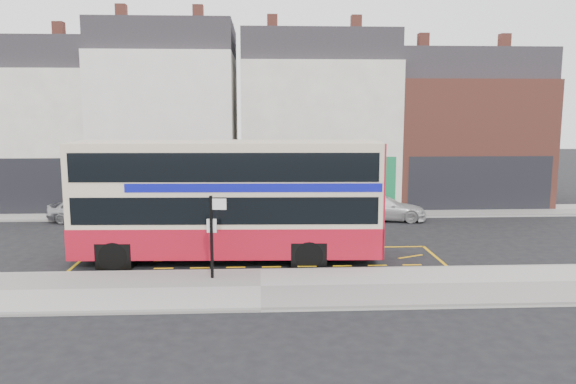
{
  "coord_description": "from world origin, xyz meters",
  "views": [
    {
      "loc": [
        -0.01,
        -19.92,
        5.88
      ],
      "look_at": [
        1.11,
        2.0,
        2.6
      ],
      "focal_mm": 35.0,
      "sensor_mm": 36.0,
      "label": 1
    }
  ],
  "objects": [
    {
      "name": "pavement",
      "position": [
        0.0,
        -2.3,
        0.07
      ],
      "size": [
        40.0,
        4.0,
        0.15
      ],
      "primitive_type": "cube",
      "color": "#9F9C97",
      "rests_on": "ground"
    },
    {
      "name": "terrace_green_shop",
      "position": [
        3.5,
        14.99,
        5.07
      ],
      "size": [
        9.0,
        8.01,
        11.3
      ],
      "color": "white",
      "rests_on": "ground"
    },
    {
      "name": "terrace_left",
      "position": [
        -5.5,
        14.99,
        5.32
      ],
      "size": [
        8.0,
        8.01,
        11.8
      ],
      "color": "white",
      "rests_on": "ground"
    },
    {
      "name": "ground",
      "position": [
        0.0,
        0.0,
        0.0
      ],
      "size": [
        120.0,
        120.0,
        0.0
      ],
      "primitive_type": "plane",
      "color": "black",
      "rests_on": "ground"
    },
    {
      "name": "far_pavement",
      "position": [
        0.0,
        11.0,
        0.07
      ],
      "size": [
        50.0,
        3.0,
        0.15
      ],
      "primitive_type": "cube",
      "color": "#9F9C97",
      "rests_on": "ground"
    },
    {
      "name": "kerb",
      "position": [
        0.0,
        -0.38,
        0.07
      ],
      "size": [
        40.0,
        0.15,
        0.15
      ],
      "primitive_type": "cube",
      "color": "gray",
      "rests_on": "ground"
    },
    {
      "name": "terrace_right",
      "position": [
        12.5,
        14.99,
        4.57
      ],
      "size": [
        9.0,
        8.01,
        10.3
      ],
      "color": "brown",
      "rests_on": "ground"
    },
    {
      "name": "road_markings",
      "position": [
        0.0,
        1.6,
        0.01
      ],
      "size": [
        14.0,
        3.4,
        0.01
      ],
      "primitive_type": null,
      "color": "#E4A50C",
      "rests_on": "ground"
    },
    {
      "name": "car_grey",
      "position": [
        -3.0,
        8.48,
        0.75
      ],
      "size": [
        4.65,
        1.87,
        1.5
      ],
      "primitive_type": "imported",
      "rotation": [
        0.0,
        0.0,
        1.63
      ],
      "color": "#3B3D42",
      "rests_on": "ground"
    },
    {
      "name": "car_white",
      "position": [
        6.52,
        9.08,
        0.65
      ],
      "size": [
        4.74,
        2.58,
        1.3
      ],
      "primitive_type": "imported",
      "rotation": [
        0.0,
        0.0,
        1.4
      ],
      "color": "silver",
      "rests_on": "ground"
    },
    {
      "name": "car_silver",
      "position": [
        -8.99,
        9.17,
        0.66
      ],
      "size": [
        4.13,
        2.37,
        1.32
      ],
      "primitive_type": "imported",
      "rotation": [
        0.0,
        0.0,
        1.35
      ],
      "color": "#A4A4A9",
      "rests_on": "ground"
    },
    {
      "name": "bus_stop_post",
      "position": [
        -1.58,
        -1.31,
        1.86
      ],
      "size": [
        0.7,
        0.15,
        2.84
      ],
      "rotation": [
        0.0,
        0.0,
        -0.09
      ],
      "color": "black",
      "rests_on": "pavement"
    },
    {
      "name": "double_decker_bus",
      "position": [
        -1.19,
        1.38,
        2.44
      ],
      "size": [
        11.7,
        3.09,
        4.64
      ],
      "rotation": [
        0.0,
        0.0,
        -0.04
      ],
      "color": "beige",
      "rests_on": "ground"
    },
    {
      "name": "terrace_far_left",
      "position": [
        -13.5,
        14.99,
        4.82
      ],
      "size": [
        8.0,
        8.01,
        10.8
      ],
      "color": "white",
      "rests_on": "ground"
    },
    {
      "name": "street_tree_right",
      "position": [
        6.39,
        11.87,
        3.09
      ],
      "size": [
        2.1,
        2.1,
        4.54
      ],
      "color": "black",
      "rests_on": "ground"
    }
  ]
}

